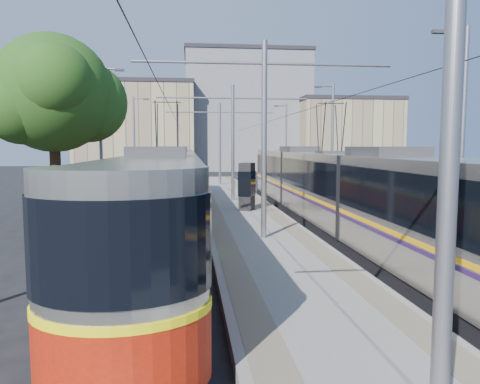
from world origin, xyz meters
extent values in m
plane|color=black|center=(0.00, 0.00, 0.00)|extent=(160.00, 160.00, 0.00)
cube|color=gray|center=(0.00, 17.00, 0.15)|extent=(4.00, 50.00, 0.30)
cube|color=gray|center=(-1.45, 17.00, 0.30)|extent=(0.70, 50.00, 0.01)
cube|color=gray|center=(1.45, 17.00, 0.30)|extent=(0.70, 50.00, 0.01)
cube|color=gray|center=(-4.32, 17.00, 0.01)|extent=(0.07, 70.00, 0.03)
cube|color=gray|center=(-2.88, 17.00, 0.01)|extent=(0.07, 70.00, 0.03)
cube|color=gray|center=(2.88, 17.00, 0.01)|extent=(0.07, 70.00, 0.03)
cube|color=gray|center=(4.32, 17.00, 0.01)|extent=(0.07, 70.00, 0.03)
cube|color=black|center=(-3.60, 12.07, 0.20)|extent=(2.30, 30.05, 0.40)
cube|color=#A5A298|center=(-3.60, 12.07, 1.85)|extent=(2.40, 28.45, 2.90)
cube|color=black|center=(-3.60, 12.07, 2.35)|extent=(2.43, 28.45, 1.30)
cube|color=#FFEC0D|center=(-3.60, 12.07, 1.45)|extent=(2.43, 28.45, 0.12)
cube|color=#B11C0A|center=(-3.60, 12.07, 0.95)|extent=(2.42, 28.45, 1.10)
cube|color=#2D2D30|center=(-3.60, 12.07, 3.45)|extent=(1.68, 3.00, 0.30)
cube|color=black|center=(3.60, 11.84, 0.20)|extent=(2.30, 29.35, 0.40)
cube|color=#B2ACA3|center=(3.60, 11.84, 1.85)|extent=(2.40, 27.75, 2.90)
cube|color=black|center=(3.60, 11.84, 2.35)|extent=(2.43, 27.75, 1.30)
cube|color=#FFAC0D|center=(3.60, 11.84, 1.45)|extent=(2.43, 27.75, 0.12)
cube|color=#2F154B|center=(3.60, 11.84, 1.30)|extent=(2.43, 27.75, 0.10)
cube|color=#2D2D30|center=(3.60, 11.84, 3.45)|extent=(1.68, 3.00, 0.30)
cylinder|color=gray|center=(0.00, -4.00, 3.80)|extent=(0.20, 0.20, 7.00)
cylinder|color=gray|center=(0.00, 8.00, 3.80)|extent=(0.20, 0.20, 7.00)
cylinder|color=gray|center=(0.00, 8.00, 6.50)|extent=(9.20, 0.10, 0.10)
cylinder|color=gray|center=(0.00, 20.00, 3.80)|extent=(0.20, 0.20, 7.00)
cylinder|color=gray|center=(0.00, 20.00, 6.50)|extent=(9.20, 0.10, 0.10)
cylinder|color=gray|center=(0.00, 32.00, 3.80)|extent=(0.20, 0.20, 7.00)
cylinder|color=gray|center=(0.00, 32.00, 6.50)|extent=(9.20, 0.10, 0.10)
cylinder|color=black|center=(-3.60, 17.00, 5.55)|extent=(0.02, 70.00, 0.02)
cylinder|color=black|center=(3.60, 17.00, 5.55)|extent=(0.02, 70.00, 0.02)
cylinder|color=gray|center=(-7.50, 18.00, 4.00)|extent=(0.18, 0.18, 8.00)
cube|color=#2D2D30|center=(-6.40, 18.00, 7.75)|extent=(0.50, 0.22, 0.12)
cylinder|color=gray|center=(-7.50, 34.00, 4.00)|extent=(0.18, 0.18, 8.00)
cube|color=#2D2D30|center=(-6.40, 34.00, 7.75)|extent=(0.50, 0.22, 0.12)
cylinder|color=gray|center=(7.50, 8.00, 4.00)|extent=(0.18, 0.18, 8.00)
cube|color=#2D2D30|center=(6.40, 8.00, 7.75)|extent=(0.50, 0.22, 0.12)
cylinder|color=gray|center=(7.50, 24.00, 4.00)|extent=(0.18, 0.18, 8.00)
cube|color=#2D2D30|center=(6.40, 24.00, 7.75)|extent=(0.50, 0.22, 0.12)
cylinder|color=gray|center=(7.50, 40.00, 4.00)|extent=(0.18, 0.18, 8.00)
cube|color=#2D2D30|center=(6.40, 40.00, 7.75)|extent=(0.50, 0.22, 0.12)
cube|color=black|center=(0.31, 15.47, 1.52)|extent=(0.98, 1.22, 2.45)
cube|color=black|center=(0.31, 15.47, 1.68)|extent=(1.03, 1.28, 1.28)
cylinder|color=#382314|center=(-9.00, 14.49, 1.84)|extent=(0.50, 0.50, 3.67)
sphere|color=#1D4313|center=(-9.00, 14.49, 6.08)|extent=(5.51, 5.51, 5.51)
sphere|color=#1D4313|center=(-7.62, 15.41, 5.74)|extent=(3.90, 3.90, 3.90)
cube|color=tan|center=(-10.00, 60.00, 5.98)|extent=(16.00, 12.00, 11.96)
cube|color=#262328|center=(-10.00, 60.00, 12.21)|extent=(16.32, 12.24, 0.50)
cube|color=gray|center=(6.00, 64.00, 8.53)|extent=(18.00, 14.00, 17.06)
cube|color=#262328|center=(6.00, 64.00, 17.31)|extent=(18.36, 14.28, 0.50)
cube|color=tan|center=(20.00, 58.00, 4.96)|extent=(14.00, 10.00, 9.91)
cube|color=#262328|center=(20.00, 58.00, 10.16)|extent=(14.28, 10.20, 0.50)
camera|label=1|loc=(-2.67, -8.57, 3.62)|focal=35.00mm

